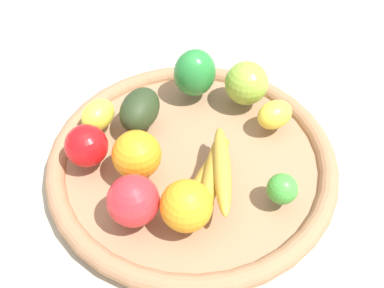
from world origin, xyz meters
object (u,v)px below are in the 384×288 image
orange_0 (186,206)px  apple_0 (86,146)px  apple_1 (133,201)px  bell_pepper (195,73)px  banana_bunch (214,172)px  lime_0 (282,189)px  lemon_1 (275,115)px  orange_1 (137,155)px  apple_2 (247,83)px  avocado (140,110)px  lemon_0 (98,115)px

orange_0 → apple_0: bearing=-151.0°
apple_1 → bell_pepper: 0.28m
banana_bunch → lime_0: bearing=48.8°
lemon_1 → orange_1: size_ratio=0.85×
apple_1 → lime_0: (0.06, 0.20, -0.01)m
apple_2 → lime_0: bearing=-15.5°
bell_pepper → avocado: size_ratio=0.97×
orange_0 → apple_0: orange_0 is taller
apple_2 → orange_0: bearing=-46.5°
lemon_1 → banana_bunch: size_ratio=0.39×
banana_bunch → apple_2: (-0.15, 0.14, 0.01)m
apple_0 → orange_1: orange_1 is taller
orange_0 → lemon_0: 0.24m
lemon_0 → apple_2: 0.26m
banana_bunch → lemon_0: banana_bunch is taller
bell_pepper → avocado: bell_pepper is taller
apple_1 → banana_bunch: 0.13m
lemon_1 → apple_0: size_ratio=0.95×
avocado → apple_0: apple_0 is taller
bell_pepper → lime_0: (0.27, 0.01, -0.02)m
lemon_1 → lemon_0: (-0.12, -0.27, 0.00)m
lemon_0 → apple_1: bearing=-2.2°
orange_1 → lemon_1: bearing=89.8°
banana_bunch → apple_0: 0.20m
bell_pepper → apple_2: bell_pepper is taller
apple_2 → apple_1: bearing=-60.0°
avocado → lemon_0: avocado is taller
avocado → lime_0: 0.27m
orange_1 → apple_0: bearing=-130.4°
orange_1 → apple_2: bearing=108.3°
apple_1 → lime_0: 0.21m
apple_0 → orange_1: 0.08m
avocado → lemon_1: bearing=64.0°
lemon_0 → orange_0: bearing=13.2°
bell_pepper → lemon_1: bell_pepper is taller
lemon_1 → banana_bunch: (0.07, -0.15, 0.00)m
orange_0 → lime_0: orange_0 is taller
lemon_1 → lime_0: 0.15m
banana_bunch → orange_1: (-0.07, -0.10, 0.01)m
lemon_0 → apple_0: bearing=-28.7°
orange_1 → apple_2: (-0.08, 0.23, 0.00)m
orange_0 → lemon_0: orange_0 is taller
apple_2 → banana_bunch: bearing=-42.9°
apple_0 → apple_2: apple_2 is taller
lime_0 → apple_2: apple_2 is taller
orange_0 → avocado: bearing=177.2°
orange_1 → lime_0: size_ratio=1.64×
bell_pepper → orange_0: bell_pepper is taller
apple_0 → lime_0: (0.19, 0.23, -0.01)m
apple_1 → banana_bunch: bearing=92.9°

